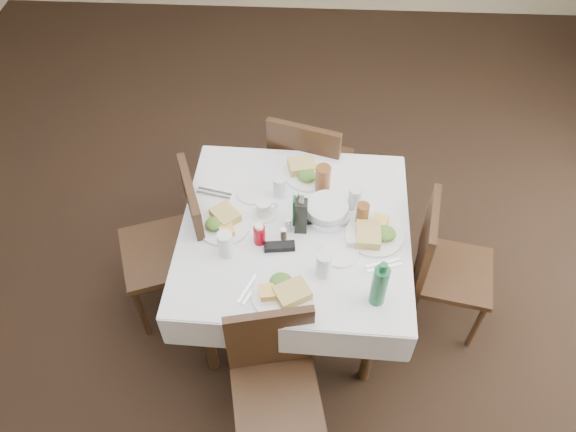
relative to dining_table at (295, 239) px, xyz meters
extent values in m
plane|color=black|center=(-0.18, 0.09, -0.67)|extent=(7.00, 7.00, 0.00)
cylinder|color=black|center=(-0.44, -0.41, -0.31)|extent=(0.06, 0.06, 0.72)
cylinder|color=black|center=(-0.41, 0.44, -0.31)|extent=(0.06, 0.06, 0.72)
cylinder|color=black|center=(0.41, -0.44, -0.31)|extent=(0.06, 0.06, 0.72)
cylinder|color=black|center=(0.44, 0.41, -0.31)|extent=(0.06, 0.06, 0.72)
cube|color=black|center=(0.00, 0.00, 0.06)|extent=(1.09, 1.09, 0.03)
cube|color=white|center=(0.00, 0.00, 0.08)|extent=(1.20, 1.20, 0.01)
cube|color=white|center=(0.02, 0.58, -0.03)|extent=(1.17, 0.05, 0.22)
cube|color=white|center=(-0.02, -0.58, -0.03)|extent=(1.17, 0.05, 0.22)
cube|color=white|center=(0.58, -0.02, -0.03)|extent=(0.05, 1.17, 0.22)
cube|color=white|center=(-0.58, 0.02, -0.03)|extent=(0.05, 1.17, 0.22)
cube|color=black|center=(0.08, 0.79, -0.22)|extent=(0.55, 0.55, 0.04)
cube|color=black|center=(0.02, 0.60, 0.02)|extent=(0.44, 0.16, 0.48)
cylinder|color=black|center=(0.31, 0.92, -0.45)|extent=(0.04, 0.04, 0.45)
cylinder|color=black|center=(0.21, 0.55, -0.45)|extent=(0.04, 0.04, 0.45)
cylinder|color=black|center=(-0.05, 1.02, -0.45)|extent=(0.04, 0.04, 0.45)
cylinder|color=black|center=(-0.16, 0.66, -0.45)|extent=(0.04, 0.04, 0.45)
cube|color=black|center=(-0.05, -0.76, -0.25)|extent=(0.48, 0.48, 0.04)
cube|color=black|center=(-0.09, -0.58, -0.03)|extent=(0.41, 0.12, 0.45)
cylinder|color=black|center=(-0.26, -0.62, -0.46)|extent=(0.03, 0.03, 0.42)
cylinder|color=black|center=(0.08, -0.55, -0.46)|extent=(0.03, 0.03, 0.42)
cube|color=black|center=(0.89, 0.01, -0.25)|extent=(0.48, 0.48, 0.04)
cube|color=black|center=(0.70, 0.04, -0.02)|extent=(0.11, 0.41, 0.45)
cylinder|color=black|center=(1.03, -0.20, -0.46)|extent=(0.03, 0.03, 0.42)
cylinder|color=black|center=(0.68, -0.14, -0.46)|extent=(0.03, 0.03, 0.42)
cylinder|color=black|center=(1.10, 0.15, -0.46)|extent=(0.03, 0.03, 0.42)
cylinder|color=black|center=(0.74, 0.22, -0.46)|extent=(0.03, 0.03, 0.42)
cube|color=black|center=(-0.74, 0.03, -0.21)|extent=(0.58, 0.58, 0.04)
cube|color=black|center=(-0.55, 0.10, 0.04)|extent=(0.20, 0.44, 0.50)
cylinder|color=black|center=(-0.99, 0.15, -0.44)|extent=(0.04, 0.04, 0.46)
cylinder|color=black|center=(-0.62, 0.28, -0.44)|extent=(0.04, 0.04, 0.46)
cylinder|color=black|center=(-0.85, -0.22, -0.44)|extent=(0.04, 0.04, 0.46)
cylinder|color=black|center=(-0.49, -0.08, -0.44)|extent=(0.04, 0.04, 0.46)
cylinder|color=white|center=(0.06, 0.39, 0.10)|extent=(0.29, 0.29, 0.01)
cube|color=tan|center=(0.02, 0.42, 0.13)|extent=(0.17, 0.15, 0.05)
cube|color=#EBBE59|center=(0.11, 0.39, 0.12)|extent=(0.10, 0.09, 0.04)
ellipsoid|color=#2D7022|center=(0.05, 0.35, 0.13)|extent=(0.11, 0.10, 0.05)
cylinder|color=white|center=(-0.04, -0.41, 0.10)|extent=(0.29, 0.29, 0.02)
cube|color=tan|center=(0.01, -0.42, 0.13)|extent=(0.19, 0.18, 0.05)
cube|color=#EBBE59|center=(-0.09, -0.42, 0.13)|extent=(0.11, 0.09, 0.04)
ellipsoid|color=#2D7022|center=(-0.05, -0.36, 0.13)|extent=(0.11, 0.10, 0.05)
cylinder|color=white|center=(0.41, -0.03, 0.10)|extent=(0.30, 0.30, 0.02)
cube|color=tan|center=(0.37, -0.06, 0.13)|extent=(0.13, 0.16, 0.05)
cube|color=#EBBE59|center=(0.43, 0.03, 0.13)|extent=(0.11, 0.12, 0.04)
ellipsoid|color=#2D7022|center=(0.45, -0.04, 0.13)|extent=(0.11, 0.10, 0.05)
cylinder|color=white|center=(-0.37, -0.01, 0.10)|extent=(0.27, 0.27, 0.01)
cube|color=tan|center=(-0.36, 0.04, 0.13)|extent=(0.18, 0.18, 0.05)
cube|color=#EBBE59|center=(-0.35, -0.05, 0.12)|extent=(0.10, 0.11, 0.04)
ellipsoid|color=#2D7022|center=(-0.41, -0.02, 0.13)|extent=(0.10, 0.09, 0.05)
cylinder|color=white|center=(-0.24, 0.22, 0.10)|extent=(0.16, 0.16, 0.01)
cylinder|color=white|center=(0.23, -0.16, 0.10)|extent=(0.18, 0.18, 0.01)
cylinder|color=silver|center=(-0.09, 0.23, 0.15)|extent=(0.06, 0.06, 0.12)
cylinder|color=silver|center=(0.15, -0.28, 0.16)|extent=(0.08, 0.08, 0.14)
cylinder|color=silver|center=(0.31, 0.16, 0.16)|extent=(0.07, 0.07, 0.13)
cylinder|color=silver|center=(-0.33, -0.18, 0.16)|extent=(0.08, 0.08, 0.14)
cylinder|color=brown|center=(0.14, 0.27, 0.17)|extent=(0.08, 0.08, 0.17)
cylinder|color=brown|center=(0.34, 0.05, 0.16)|extent=(0.06, 0.06, 0.13)
cylinder|color=silver|center=(0.16, 0.09, 0.11)|extent=(0.24, 0.24, 0.04)
cylinder|color=white|center=(0.16, 0.09, 0.15)|extent=(0.22, 0.22, 0.05)
cube|color=black|center=(0.03, -0.01, 0.19)|extent=(0.06, 0.06, 0.20)
cone|color=silver|center=(0.03, -0.01, 0.32)|extent=(0.03, 0.03, 0.06)
cube|color=#196337|center=(0.01, 0.04, 0.18)|extent=(0.05, 0.05, 0.18)
cone|color=silver|center=(0.01, 0.04, 0.29)|extent=(0.03, 0.03, 0.05)
cylinder|color=#A40212|center=(-0.17, -0.10, 0.15)|extent=(0.06, 0.06, 0.11)
cylinder|color=white|center=(-0.17, -0.10, 0.21)|extent=(0.04, 0.04, 0.02)
cylinder|color=white|center=(-0.04, -0.01, 0.12)|extent=(0.03, 0.03, 0.07)
cylinder|color=silver|center=(-0.04, -0.01, 0.16)|extent=(0.03, 0.03, 0.01)
cylinder|color=#453526|center=(-0.05, -0.07, 0.12)|extent=(0.03, 0.03, 0.06)
cylinder|color=silver|center=(-0.05, -0.07, 0.16)|extent=(0.03, 0.03, 0.01)
cylinder|color=white|center=(-0.17, 0.08, 0.10)|extent=(0.13, 0.13, 0.01)
cylinder|color=white|center=(-0.17, 0.08, 0.14)|extent=(0.08, 0.08, 0.09)
cylinder|color=black|center=(-0.17, 0.08, 0.17)|extent=(0.07, 0.07, 0.01)
torus|color=white|center=(-0.12, 0.10, 0.14)|extent=(0.06, 0.03, 0.06)
cube|color=black|center=(-0.07, -0.14, 0.11)|extent=(0.16, 0.07, 0.03)
cylinder|color=#196337|center=(0.40, -0.41, 0.21)|extent=(0.07, 0.07, 0.24)
cylinder|color=#196337|center=(0.40, -0.41, 0.35)|extent=(0.03, 0.03, 0.04)
cube|color=white|center=(0.31, -0.09, 0.11)|extent=(0.10, 0.06, 0.05)
cube|color=pink|center=(0.31, -0.09, 0.12)|extent=(0.08, 0.04, 0.02)
cube|color=silver|center=(0.10, 0.44, 0.09)|extent=(0.05, 0.16, 0.01)
cube|color=silver|center=(0.13, 0.44, 0.09)|extent=(0.05, 0.16, 0.01)
cube|color=silver|center=(-0.18, -0.40, 0.09)|extent=(0.08, 0.16, 0.01)
cube|color=silver|center=(-0.21, -0.39, 0.09)|extent=(0.08, 0.16, 0.01)
cube|color=silver|center=(0.45, -0.23, 0.09)|extent=(0.18, 0.07, 0.01)
cube|color=silver|center=(0.44, -0.20, 0.09)|extent=(0.18, 0.07, 0.01)
cube|color=silver|center=(-0.45, 0.23, 0.10)|extent=(0.19, 0.06, 0.01)
cube|color=silver|center=(-0.45, 0.20, 0.10)|extent=(0.19, 0.06, 0.01)
camera|label=1|loc=(0.06, -1.84, 2.31)|focal=35.00mm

